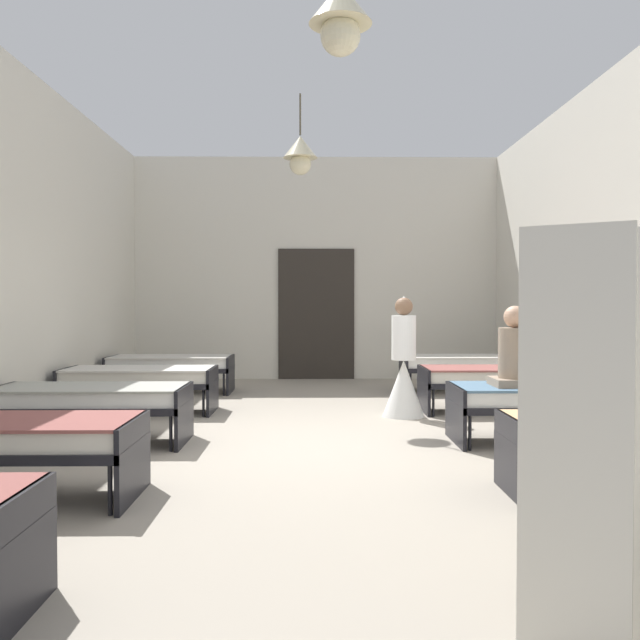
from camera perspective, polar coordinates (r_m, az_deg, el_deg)
The scene contains 11 objects.
ground_plane at distance 6.80m, azimuth 0.02°, elevation -10.86°, with size 7.27×11.98×0.10m, color #9E9384.
room_shell at distance 8.07m, azimuth -0.11°, elevation 6.04°, with size 7.07×11.58×4.09m.
bed_left_row_1 at distance 5.32m, azimuth -25.48°, elevation -9.11°, with size 1.90×0.84×0.57m.
bed_left_row_2 at distance 7.07m, azimuth -18.97°, elevation -6.45°, with size 1.90×0.84×0.57m.
bed_right_row_2 at distance 7.12m, azimuth 18.86°, elevation -6.39°, with size 1.90×0.84×0.57m.
bed_left_row_3 at distance 8.88m, azimuth -15.12°, elevation -4.82°, with size 1.90×0.84×0.57m.
bed_right_row_3 at distance 8.92m, azimuth 14.75°, elevation -4.79°, with size 1.90×0.84×0.57m.
bed_left_row_4 at distance 10.72m, azimuth -12.59°, elevation -3.73°, with size 1.90×0.84×0.57m.
bed_right_row_4 at distance 10.76m, azimuth 12.05°, elevation -3.71°, with size 1.90×0.84×0.57m.
nurse_near_aisle at distance 8.33m, azimuth 7.14°, elevation -4.56°, with size 0.52×0.52×1.49m.
patient_seated_primary at distance 6.94m, azimuth 16.26°, elevation -3.01°, with size 0.44×0.44×0.80m.
Camera 1 is at (-0.09, -6.65, 1.40)m, focal length 37.52 mm.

